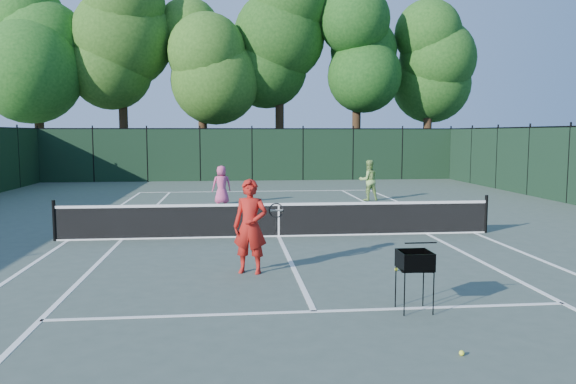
{
  "coord_description": "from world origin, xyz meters",
  "views": [
    {
      "loc": [
        -1.28,
        -14.81,
        2.77
      ],
      "look_at": [
        0.36,
        1.0,
        1.1
      ],
      "focal_mm": 35.0,
      "sensor_mm": 36.0,
      "label": 1
    }
  ],
  "objects": [
    {
      "name": "sideline_singles_right",
      "position": [
        4.12,
        0.0,
        0.0
      ],
      "size": [
        0.1,
        23.77,
        0.01
      ],
      "primitive_type": "cube",
      "color": "white",
      "rests_on": "ground"
    },
    {
      "name": "ground",
      "position": [
        0.0,
        0.0,
        0.0
      ],
      "size": [
        90.0,
        90.0,
        0.0
      ],
      "primitive_type": "plane",
      "color": "#414F45",
      "rests_on": "ground"
    },
    {
      "name": "tennis_net",
      "position": [
        0.0,
        0.0,
        0.48
      ],
      "size": [
        11.69,
        0.09,
        1.06
      ],
      "color": "black",
      "rests_on": "ground"
    },
    {
      "name": "service_line_near",
      "position": [
        0.0,
        -6.4,
        0.0
      ],
      "size": [
        8.23,
        0.1,
        0.01
      ],
      "primitive_type": "cube",
      "color": "white",
      "rests_on": "ground"
    },
    {
      "name": "sideline_singles_left",
      "position": [
        -4.12,
        0.0,
        0.0
      ],
      "size": [
        0.1,
        23.77,
        0.01
      ],
      "primitive_type": "cube",
      "color": "white",
      "rests_on": "ground"
    },
    {
      "name": "sideline_doubles_left",
      "position": [
        -5.49,
        0.0,
        0.0
      ],
      "size": [
        0.1,
        23.77,
        0.01
      ],
      "primitive_type": "cube",
      "color": "white",
      "rests_on": "ground"
    },
    {
      "name": "tree_3",
      "position": [
        2.0,
        22.3,
        9.01
      ],
      "size": [
        7.0,
        7.0,
        14.45
      ],
      "color": "black",
      "rests_on": "ground"
    },
    {
      "name": "center_service_line",
      "position": [
        0.0,
        0.0,
        0.0
      ],
      "size": [
        0.1,
        12.8,
        0.01
      ],
      "primitive_type": "cube",
      "color": "white",
      "rests_on": "ground"
    },
    {
      "name": "coach",
      "position": [
        -0.89,
        -3.85,
        0.94
      ],
      "size": [
        1.08,
        0.63,
        1.87
      ],
      "rotation": [
        0.0,
        0.0,
        -0.29
      ],
      "color": "#AA1913",
      "rests_on": "ground"
    },
    {
      "name": "player_green",
      "position": [
        4.4,
        7.77,
        0.84
      ],
      "size": [
        0.89,
        0.74,
        1.67
      ],
      "rotation": [
        0.0,
        0.0,
        3.27
      ],
      "color": "#87B259",
      "rests_on": "ground"
    },
    {
      "name": "tree_1",
      "position": [
        -8.0,
        22.0,
        8.69
      ],
      "size": [
        6.8,
        6.8,
        13.98
      ],
      "color": "black",
      "rests_on": "ground"
    },
    {
      "name": "sideline_doubles_right",
      "position": [
        5.49,
        0.0,
        0.0
      ],
      "size": [
        0.1,
        23.77,
        0.01
      ],
      "primitive_type": "cube",
      "color": "white",
      "rests_on": "ground"
    },
    {
      "name": "tree_5",
      "position": [
        12.0,
        22.1,
        7.71
      ],
      "size": [
        5.8,
        5.8,
        12.23
      ],
      "color": "black",
      "rests_on": "ground"
    },
    {
      "name": "baseline_far",
      "position": [
        0.0,
        11.88,
        0.0
      ],
      "size": [
        10.97,
        0.1,
        0.01
      ],
      "primitive_type": "cube",
      "color": "white",
      "rests_on": "ground"
    },
    {
      "name": "ball_hopper",
      "position": [
        1.56,
        -6.52,
        0.8
      ],
      "size": [
        0.55,
        0.55,
        0.95
      ],
      "rotation": [
        0.0,
        0.0,
        -0.11
      ],
      "color": "black",
      "rests_on": "ground"
    },
    {
      "name": "player_pink",
      "position": [
        -1.62,
        7.19,
        0.76
      ],
      "size": [
        0.81,
        0.6,
        1.52
      ],
      "rotation": [
        0.0,
        0.0,
        3.32
      ],
      "color": "#C64679",
      "rests_on": "ground"
    },
    {
      "name": "service_line_far",
      "position": [
        0.0,
        6.4,
        0.0
      ],
      "size": [
        8.23,
        0.1,
        0.01
      ],
      "primitive_type": "cube",
      "color": "white",
      "rests_on": "ground"
    },
    {
      "name": "fence_far",
      "position": [
        0.0,
        18.0,
        1.5
      ],
      "size": [
        24.0,
        0.05,
        3.0
      ],
      "primitive_type": "cube",
      "color": "black",
      "rests_on": "ground"
    },
    {
      "name": "tree_0",
      "position": [
        -13.0,
        21.5,
        8.16
      ],
      "size": [
        6.4,
        6.4,
        13.14
      ],
      "color": "black",
      "rests_on": "ground"
    },
    {
      "name": "tree_2",
      "position": [
        -3.0,
        21.8,
        7.73
      ],
      "size": [
        6.0,
        6.0,
        12.4
      ],
      "color": "black",
      "rests_on": "ground"
    },
    {
      "name": "loose_ball_midcourt",
      "position": [
        2.04,
        -4.0,
        0.03
      ],
      "size": [
        0.07,
        0.07,
        0.07
      ],
      "primitive_type": "sphere",
      "color": "#C7D92C",
      "rests_on": "ground"
    },
    {
      "name": "tree_4",
      "position": [
        7.0,
        21.6,
        8.14
      ],
      "size": [
        6.2,
        6.2,
        12.97
      ],
      "color": "black",
      "rests_on": "ground"
    },
    {
      "name": "loose_ball_near_cart",
      "position": [
        1.58,
        -8.31,
        0.03
      ],
      "size": [
        0.07,
        0.07,
        0.07
      ],
      "primitive_type": "sphere",
      "color": "yellow",
      "rests_on": "ground"
    }
  ]
}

